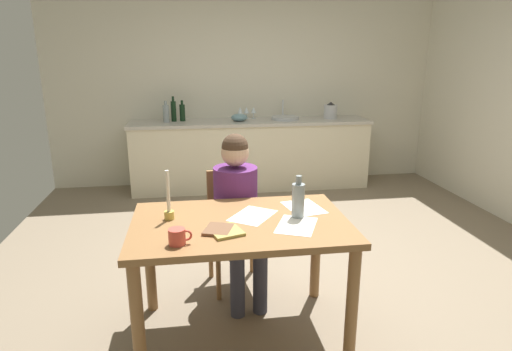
{
  "coord_description": "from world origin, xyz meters",
  "views": [
    {
      "loc": [
        -0.76,
        -3.29,
        1.74
      ],
      "look_at": [
        -0.3,
        -0.2,
        0.85
      ],
      "focal_mm": 30.29,
      "sensor_mm": 36.0,
      "label": 1
    }
  ],
  "objects_px": {
    "mixing_bowl": "(239,117)",
    "person_seated": "(238,206)",
    "sink_unit": "(285,118)",
    "wine_bottle_on_table": "(298,200)",
    "bottle_wine_red": "(182,112)",
    "wine_glass_back_left": "(240,111)",
    "bottle_vinegar": "(174,111)",
    "stovetop_kettle": "(330,111)",
    "dining_table": "(241,239)",
    "wine_glass_near_sink": "(254,110)",
    "wine_glass_by_kettle": "(246,110)",
    "coffee_mug": "(178,237)",
    "candlestick": "(169,205)",
    "book_cookery": "(225,231)",
    "bottle_oil": "(166,113)",
    "chair_at_table": "(234,222)",
    "book_magazine": "(219,230)"
  },
  "relations": [
    {
      "from": "wine_glass_by_kettle",
      "to": "mixing_bowl",
      "type": "bearing_deg",
      "value": -120.91
    },
    {
      "from": "coffee_mug",
      "to": "wine_glass_back_left",
      "type": "distance_m",
      "value": 3.65
    },
    {
      "from": "chair_at_table",
      "to": "bottle_wine_red",
      "type": "relative_size",
      "value": 3.35
    },
    {
      "from": "bottle_wine_red",
      "to": "wine_glass_by_kettle",
      "type": "relative_size",
      "value": 1.71
    },
    {
      "from": "wine_bottle_on_table",
      "to": "wine_glass_by_kettle",
      "type": "height_order",
      "value": "wine_glass_by_kettle"
    },
    {
      "from": "candlestick",
      "to": "mixing_bowl",
      "type": "xyz_separation_m",
      "value": [
        0.76,
        2.99,
        0.09
      ]
    },
    {
      "from": "person_seated",
      "to": "book_magazine",
      "type": "height_order",
      "value": "person_seated"
    },
    {
      "from": "dining_table",
      "to": "sink_unit",
      "type": "xyz_separation_m",
      "value": [
        0.96,
        3.14,
        0.27
      ]
    },
    {
      "from": "book_magazine",
      "to": "mixing_bowl",
      "type": "distance_m",
      "value": 3.26
    },
    {
      "from": "bottle_vinegar",
      "to": "bottle_oil",
      "type": "bearing_deg",
      "value": -146.07
    },
    {
      "from": "coffee_mug",
      "to": "bottle_wine_red",
      "type": "xyz_separation_m",
      "value": [
        -0.01,
        3.48,
        0.2
      ]
    },
    {
      "from": "book_cookery",
      "to": "bottle_vinegar",
      "type": "xyz_separation_m",
      "value": [
        -0.38,
        3.35,
        0.26
      ]
    },
    {
      "from": "book_cookery",
      "to": "stovetop_kettle",
      "type": "xyz_separation_m",
      "value": [
        1.67,
        3.3,
        0.22
      ]
    },
    {
      "from": "book_magazine",
      "to": "mixing_bowl",
      "type": "xyz_separation_m",
      "value": [
        0.48,
        3.22,
        0.17
      ]
    },
    {
      "from": "candlestick",
      "to": "wine_glass_near_sink",
      "type": "height_order",
      "value": "candlestick"
    },
    {
      "from": "sink_unit",
      "to": "wine_glass_near_sink",
      "type": "distance_m",
      "value": 0.43
    },
    {
      "from": "candlestick",
      "to": "person_seated",
      "type": "bearing_deg",
      "value": 42.33
    },
    {
      "from": "book_magazine",
      "to": "sink_unit",
      "type": "relative_size",
      "value": 0.48
    },
    {
      "from": "candlestick",
      "to": "book_cookery",
      "type": "bearing_deg",
      "value": -38.51
    },
    {
      "from": "bottle_wine_red",
      "to": "book_magazine",
      "type": "bearing_deg",
      "value": -85.94
    },
    {
      "from": "coffee_mug",
      "to": "book_cookery",
      "type": "xyz_separation_m",
      "value": [
        0.26,
        0.12,
        -0.04
      ]
    },
    {
      "from": "candlestick",
      "to": "stovetop_kettle",
      "type": "xyz_separation_m",
      "value": [
        1.99,
        3.04,
        0.14
      ]
    },
    {
      "from": "sink_unit",
      "to": "wine_bottle_on_table",
      "type": "bearing_deg",
      "value": -100.85
    },
    {
      "from": "coffee_mug",
      "to": "bottle_wine_red",
      "type": "bearing_deg",
      "value": 90.23
    },
    {
      "from": "stovetop_kettle",
      "to": "wine_glass_by_kettle",
      "type": "height_order",
      "value": "stovetop_kettle"
    },
    {
      "from": "bottle_oil",
      "to": "chair_at_table",
      "type": "bearing_deg",
      "value": -76.32
    },
    {
      "from": "mixing_bowl",
      "to": "bottle_wine_red",
      "type": "bearing_deg",
      "value": 170.78
    },
    {
      "from": "chair_at_table",
      "to": "bottle_oil",
      "type": "distance_m",
      "value": 2.59
    },
    {
      "from": "mixing_bowl",
      "to": "person_seated",
      "type": "bearing_deg",
      "value": -96.71
    },
    {
      "from": "person_seated",
      "to": "sink_unit",
      "type": "distance_m",
      "value": 2.79
    },
    {
      "from": "bottle_vinegar",
      "to": "stovetop_kettle",
      "type": "bearing_deg",
      "value": -1.52
    },
    {
      "from": "person_seated",
      "to": "mixing_bowl",
      "type": "distance_m",
      "value": 2.61
    },
    {
      "from": "person_seated",
      "to": "wine_glass_by_kettle",
      "type": "relative_size",
      "value": 7.76
    },
    {
      "from": "bottle_oil",
      "to": "bottle_vinegar",
      "type": "xyz_separation_m",
      "value": [
        0.09,
        0.06,
        0.02
      ]
    },
    {
      "from": "coffee_mug",
      "to": "stovetop_kettle",
      "type": "bearing_deg",
      "value": 60.52
    },
    {
      "from": "sink_unit",
      "to": "wine_glass_near_sink",
      "type": "xyz_separation_m",
      "value": [
        -0.4,
        0.15,
        0.09
      ]
    },
    {
      "from": "mixing_bowl",
      "to": "wine_bottle_on_table",
      "type": "bearing_deg",
      "value": -89.76
    },
    {
      "from": "dining_table",
      "to": "candlestick",
      "type": "distance_m",
      "value": 0.48
    },
    {
      "from": "candlestick",
      "to": "bottle_wine_red",
      "type": "relative_size",
      "value": 1.16
    },
    {
      "from": "person_seated",
      "to": "bottle_vinegar",
      "type": "height_order",
      "value": "bottle_vinegar"
    },
    {
      "from": "coffee_mug",
      "to": "bottle_vinegar",
      "type": "xyz_separation_m",
      "value": [
        -0.12,
        3.47,
        0.22
      ]
    },
    {
      "from": "candlestick",
      "to": "sink_unit",
      "type": "bearing_deg",
      "value": 65.7
    },
    {
      "from": "dining_table",
      "to": "mixing_bowl",
      "type": "relative_size",
      "value": 6.17
    },
    {
      "from": "bottle_wine_red",
      "to": "wine_glass_back_left",
      "type": "height_order",
      "value": "bottle_wine_red"
    },
    {
      "from": "dining_table",
      "to": "bottle_vinegar",
      "type": "bearing_deg",
      "value": 98.63
    },
    {
      "from": "wine_glass_by_kettle",
      "to": "person_seated",
      "type": "bearing_deg",
      "value": -98.65
    },
    {
      "from": "chair_at_table",
      "to": "sink_unit",
      "type": "bearing_deg",
      "value": 69.43
    },
    {
      "from": "person_seated",
      "to": "wine_bottle_on_table",
      "type": "relative_size",
      "value": 4.56
    },
    {
      "from": "coffee_mug",
      "to": "wine_glass_near_sink",
      "type": "xyz_separation_m",
      "value": [
        0.92,
        3.57,
        0.19
      ]
    },
    {
      "from": "coffee_mug",
      "to": "wine_glass_by_kettle",
      "type": "height_order",
      "value": "wine_glass_by_kettle"
    }
  ]
}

